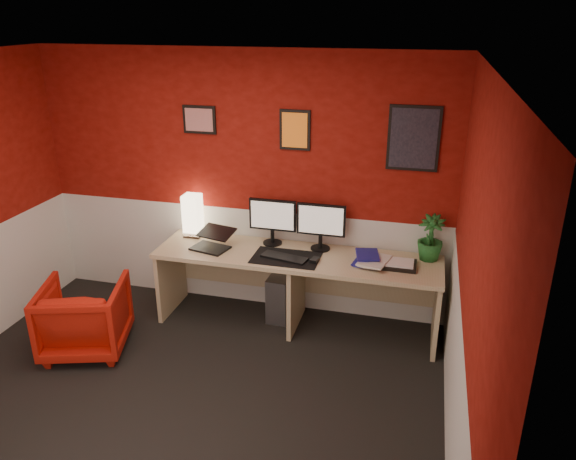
# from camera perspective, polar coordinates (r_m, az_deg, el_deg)

# --- Properties ---
(ground) EXTENTS (4.00, 3.50, 0.01)m
(ground) POSITION_cam_1_polar(r_m,az_deg,el_deg) (4.46, -11.97, -17.68)
(ground) COLOR black
(ground) RESTS_ON ground
(ceiling) EXTENTS (4.00, 3.50, 0.01)m
(ceiling) POSITION_cam_1_polar(r_m,az_deg,el_deg) (3.48, -15.27, 16.14)
(ceiling) COLOR white
(ceiling) RESTS_ON ground
(wall_back) EXTENTS (4.00, 0.01, 2.50)m
(wall_back) POSITION_cam_1_polar(r_m,az_deg,el_deg) (5.30, -4.84, 4.73)
(wall_back) COLOR maroon
(wall_back) RESTS_ON ground
(wall_right) EXTENTS (0.01, 3.50, 2.50)m
(wall_right) POSITION_cam_1_polar(r_m,az_deg,el_deg) (3.42, 18.13, -6.34)
(wall_right) COLOR maroon
(wall_right) RESTS_ON ground
(wainscot_back) EXTENTS (4.00, 0.01, 1.00)m
(wainscot_back) POSITION_cam_1_polar(r_m,az_deg,el_deg) (5.56, -4.62, -2.69)
(wainscot_back) COLOR silver
(wainscot_back) RESTS_ON ground
(wainscot_right) EXTENTS (0.01, 3.50, 1.00)m
(wainscot_right) POSITION_cam_1_polar(r_m,az_deg,el_deg) (3.82, 16.69, -16.33)
(wainscot_right) COLOR silver
(wainscot_right) RESTS_ON ground
(desk) EXTENTS (2.60, 0.65, 0.73)m
(desk) POSITION_cam_1_polar(r_m,az_deg,el_deg) (5.17, 0.87, -6.29)
(desk) COLOR tan
(desk) RESTS_ON ground
(shoji_lamp) EXTENTS (0.16, 0.16, 0.40)m
(shoji_lamp) POSITION_cam_1_polar(r_m,az_deg,el_deg) (5.44, -9.80, 1.39)
(shoji_lamp) COLOR #FFE5B2
(shoji_lamp) RESTS_ON desk
(laptop) EXTENTS (0.37, 0.30, 0.22)m
(laptop) POSITION_cam_1_polar(r_m,az_deg,el_deg) (5.14, -8.10, -0.83)
(laptop) COLOR black
(laptop) RESTS_ON desk
(monitor_left) EXTENTS (0.45, 0.06, 0.58)m
(monitor_left) POSITION_cam_1_polar(r_m,az_deg,el_deg) (5.15, -1.64, 1.56)
(monitor_left) COLOR black
(monitor_left) RESTS_ON desk
(monitor_right) EXTENTS (0.45, 0.06, 0.58)m
(monitor_right) POSITION_cam_1_polar(r_m,az_deg,el_deg) (5.03, 3.41, 1.05)
(monitor_right) COLOR black
(monitor_right) RESTS_ON desk
(desk_mat) EXTENTS (0.60, 0.38, 0.01)m
(desk_mat) POSITION_cam_1_polar(r_m,az_deg,el_deg) (4.95, -0.21, -2.88)
(desk_mat) COLOR black
(desk_mat) RESTS_ON desk
(keyboard) EXTENTS (0.44, 0.23, 0.02)m
(keyboard) POSITION_cam_1_polar(r_m,az_deg,el_deg) (4.93, -0.37, -2.84)
(keyboard) COLOR black
(keyboard) RESTS_ON desk_mat
(mouse) EXTENTS (0.08, 0.11, 0.03)m
(mouse) POSITION_cam_1_polar(r_m,az_deg,el_deg) (4.87, 2.79, -3.10)
(mouse) COLOR black
(mouse) RESTS_ON desk_mat
(book_bottom) EXTENTS (0.26, 0.32, 0.03)m
(book_bottom) POSITION_cam_1_polar(r_m,az_deg,el_deg) (4.94, 7.00, -2.98)
(book_bottom) COLOR navy
(book_bottom) RESTS_ON desk
(book_middle) EXTENTS (0.29, 0.36, 0.02)m
(book_middle) POSITION_cam_1_polar(r_m,az_deg,el_deg) (4.89, 7.60, -2.91)
(book_middle) COLOR silver
(book_middle) RESTS_ON book_bottom
(book_top) EXTENTS (0.24, 0.30, 0.02)m
(book_top) POSITION_cam_1_polar(r_m,az_deg,el_deg) (4.90, 7.06, -2.56)
(book_top) COLOR navy
(book_top) RESTS_ON book_middle
(zen_tray) EXTENTS (0.35, 0.25, 0.03)m
(zen_tray) POSITION_cam_1_polar(r_m,az_deg,el_deg) (4.89, 11.08, -3.50)
(zen_tray) COLOR black
(zen_tray) RESTS_ON desk
(potted_plant) EXTENTS (0.28, 0.28, 0.41)m
(potted_plant) POSITION_cam_1_polar(r_m,az_deg,el_deg) (5.01, 14.49, -0.78)
(potted_plant) COLOR #19591E
(potted_plant) RESTS_ON desk
(pc_tower) EXTENTS (0.22, 0.46, 0.45)m
(pc_tower) POSITION_cam_1_polar(r_m,az_deg,el_deg) (5.41, -0.59, -6.60)
(pc_tower) COLOR #99999E
(pc_tower) RESTS_ON ground
(armchair) EXTENTS (0.86, 0.87, 0.63)m
(armchair) POSITION_cam_1_polar(r_m,az_deg,el_deg) (5.16, -20.24, -8.42)
(armchair) COLOR red
(armchair) RESTS_ON ground
(art_left) EXTENTS (0.32, 0.02, 0.26)m
(art_left) POSITION_cam_1_polar(r_m,az_deg,el_deg) (5.28, -9.13, 11.18)
(art_left) COLOR red
(art_left) RESTS_ON wall_back
(art_center) EXTENTS (0.28, 0.02, 0.36)m
(art_center) POSITION_cam_1_polar(r_m,az_deg,el_deg) (5.00, 0.72, 10.29)
(art_center) COLOR orange
(art_center) RESTS_ON wall_back
(art_right) EXTENTS (0.44, 0.02, 0.56)m
(art_right) POSITION_cam_1_polar(r_m,az_deg,el_deg) (4.87, 12.84, 9.20)
(art_right) COLOR black
(art_right) RESTS_ON wall_back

